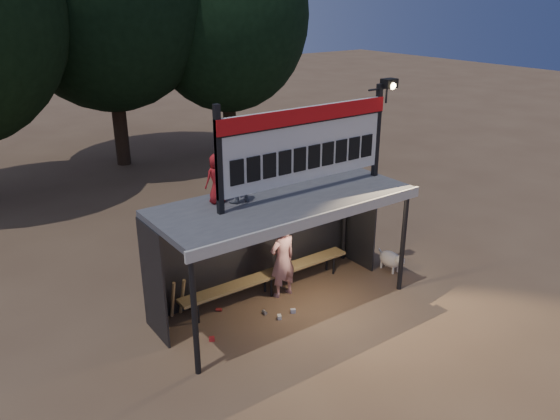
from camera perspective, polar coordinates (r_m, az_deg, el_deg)
name	(u,v)px	position (r m, az deg, el deg)	size (l,w,h in m)	color
ground	(283,305)	(11.22, 0.36, -9.90)	(80.00, 80.00, 0.00)	brown
player	(283,259)	(11.18, 0.27, -5.19)	(0.60, 0.40, 1.65)	silver
child_a	(236,176)	(9.86, -4.66, 3.60)	(0.49, 0.38, 1.01)	slate
child_b	(217,179)	(9.90, -6.62, 3.28)	(0.44, 0.29, 0.91)	#A8191D
dugout_shelter	(276,217)	(10.56, -0.39, -0.76)	(5.10, 2.08, 2.32)	#414143
scoreboard_assembly	(308,141)	(10.22, 2.99, 7.19)	(4.10, 0.27, 1.99)	black
bench	(268,276)	(11.40, -1.27, -6.86)	(4.00, 0.35, 0.48)	olive
tree_right	(226,15)	(21.12, -5.67, 19.65)	(6.08, 6.08, 8.72)	black
dog	(391,259)	(12.65, 11.57, -5.09)	(0.36, 0.81, 0.49)	beige
bats	(182,297)	(10.83, -10.17, -8.89)	(0.47, 0.33, 0.84)	#A17B4B
litter	(254,318)	(10.77, -2.69, -11.16)	(1.89, 1.05, 0.08)	red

